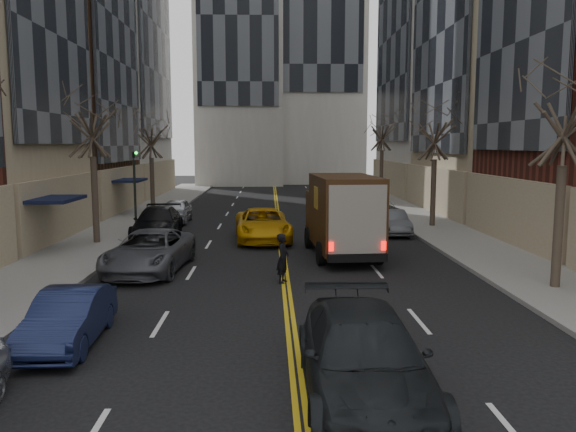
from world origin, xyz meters
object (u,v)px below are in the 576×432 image
(pedestrian, at_px, (283,258))
(ups_truck, at_px, (342,216))
(taxi, at_px, (263,225))
(observer_sedan, at_px, (364,358))

(pedestrian, bearing_deg, ups_truck, -14.86)
(pedestrian, bearing_deg, taxi, 20.52)
(taxi, xyz_separation_m, pedestrian, (0.80, -8.72, 0.07))
(ups_truck, xyz_separation_m, observer_sedan, (-1.35, -13.60, -0.94))
(observer_sedan, bearing_deg, ups_truck, 84.85)
(observer_sedan, xyz_separation_m, taxi, (-2.10, 17.75, -0.02))
(observer_sedan, xyz_separation_m, pedestrian, (-1.30, 9.04, 0.05))
(observer_sedan, distance_m, pedestrian, 9.13)
(observer_sedan, relative_size, pedestrian, 3.27)
(ups_truck, xyz_separation_m, pedestrian, (-2.65, -4.56, -0.89))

